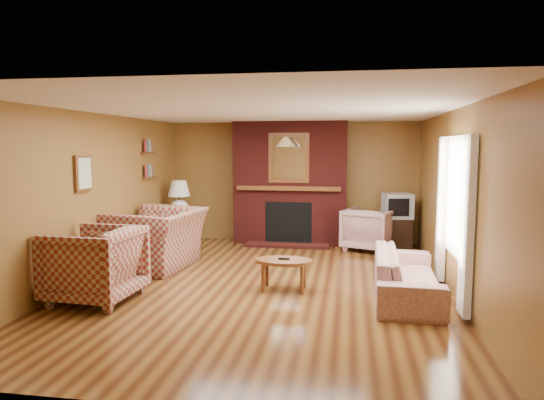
% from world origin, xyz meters
% --- Properties ---
extents(floor, '(6.50, 6.50, 0.00)m').
position_xyz_m(floor, '(0.00, 0.00, 0.00)').
color(floor, '#43210E').
rests_on(floor, ground).
extents(ceiling, '(6.50, 6.50, 0.00)m').
position_xyz_m(ceiling, '(0.00, 0.00, 2.40)').
color(ceiling, white).
rests_on(ceiling, wall_back).
extents(wall_back, '(6.50, 0.00, 6.50)m').
position_xyz_m(wall_back, '(0.00, 3.25, 1.20)').
color(wall_back, brown).
rests_on(wall_back, floor).
extents(wall_front, '(6.50, 0.00, 6.50)m').
position_xyz_m(wall_front, '(0.00, -3.25, 1.20)').
color(wall_front, brown).
rests_on(wall_front, floor).
extents(wall_left, '(0.00, 6.50, 6.50)m').
position_xyz_m(wall_left, '(-2.50, 0.00, 1.20)').
color(wall_left, brown).
rests_on(wall_left, floor).
extents(wall_right, '(0.00, 6.50, 6.50)m').
position_xyz_m(wall_right, '(2.50, 0.00, 1.20)').
color(wall_right, brown).
rests_on(wall_right, floor).
extents(fireplace, '(2.20, 0.82, 2.40)m').
position_xyz_m(fireplace, '(0.00, 2.98, 1.18)').
color(fireplace, '#48130F').
rests_on(fireplace, floor).
extents(window_right, '(0.10, 1.85, 2.00)m').
position_xyz_m(window_right, '(2.45, -0.20, 1.13)').
color(window_right, beige).
rests_on(window_right, wall_right).
extents(bookshelf, '(0.09, 0.55, 0.71)m').
position_xyz_m(bookshelf, '(-2.44, 1.90, 1.67)').
color(bookshelf, brown).
rests_on(bookshelf, wall_left).
extents(botanical_print, '(0.05, 0.40, 0.50)m').
position_xyz_m(botanical_print, '(-2.47, -0.30, 1.55)').
color(botanical_print, brown).
rests_on(botanical_print, wall_left).
extents(pendant_light, '(0.36, 0.36, 0.48)m').
position_xyz_m(pendant_light, '(0.00, 2.30, 2.00)').
color(pendant_light, black).
rests_on(pendant_light, ceiling).
extents(plaid_loveseat, '(1.38, 1.54, 0.92)m').
position_xyz_m(plaid_loveseat, '(-1.85, 0.70, 0.46)').
color(plaid_loveseat, maroon).
rests_on(plaid_loveseat, floor).
extents(plaid_armchair, '(1.08, 1.05, 0.93)m').
position_xyz_m(plaid_armchair, '(-1.95, -1.02, 0.46)').
color(plaid_armchair, maroon).
rests_on(plaid_armchair, floor).
extents(floral_sofa, '(0.86, 2.02, 0.58)m').
position_xyz_m(floral_sofa, '(1.90, -0.23, 0.29)').
color(floral_sofa, beige).
rests_on(floral_sofa, floor).
extents(floral_armchair, '(1.08, 1.10, 0.78)m').
position_xyz_m(floral_armchair, '(1.52, 2.55, 0.39)').
color(floral_armchair, beige).
rests_on(floral_armchair, floor).
extents(coffee_table, '(0.77, 0.48, 0.44)m').
position_xyz_m(coffee_table, '(0.31, -0.20, 0.36)').
color(coffee_table, brown).
rests_on(coffee_table, floor).
extents(side_table, '(0.45, 0.45, 0.56)m').
position_xyz_m(side_table, '(-2.10, 2.45, 0.28)').
color(side_table, brown).
rests_on(side_table, floor).
extents(table_lamp, '(0.43, 0.43, 0.71)m').
position_xyz_m(table_lamp, '(-2.10, 2.45, 0.95)').
color(table_lamp, white).
rests_on(table_lamp, side_table).
extents(tv_stand, '(0.54, 0.49, 0.58)m').
position_xyz_m(tv_stand, '(2.05, 2.80, 0.29)').
color(tv_stand, black).
rests_on(tv_stand, floor).
extents(crt_tv, '(0.58, 0.58, 0.46)m').
position_xyz_m(crt_tv, '(2.05, 2.79, 0.81)').
color(crt_tv, '#A8ABB0').
rests_on(crt_tv, tv_stand).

